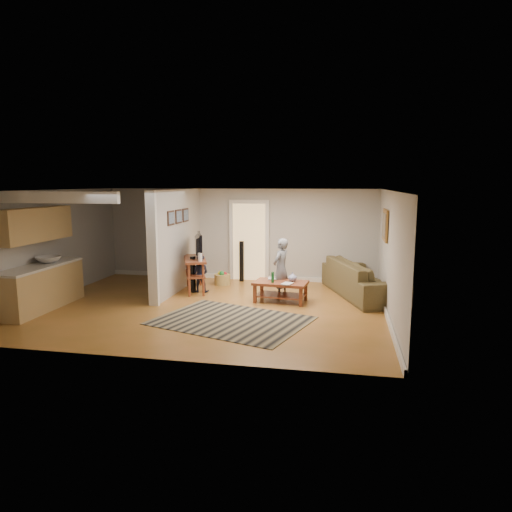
{
  "coord_description": "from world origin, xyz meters",
  "views": [
    {
      "loc": [
        2.82,
        -9.2,
        2.66
      ],
      "look_at": [
        0.99,
        0.3,
        1.1
      ],
      "focal_mm": 32.0,
      "sensor_mm": 36.0,
      "label": 1
    }
  ],
  "objects_px": {
    "tv_console": "(195,261)",
    "toddler": "(200,292)",
    "toy_basket": "(222,279)",
    "child": "(281,298)",
    "sofa": "(362,296)",
    "speaker_left": "(193,275)",
    "speaker_right": "(242,261)",
    "coffee_table": "(281,286)"
  },
  "relations": [
    {
      "from": "tv_console",
      "to": "speaker_left",
      "type": "bearing_deg",
      "value": -114.16
    },
    {
      "from": "toy_basket",
      "to": "child",
      "type": "xyz_separation_m",
      "value": [
        1.7,
        -1.09,
        -0.16
      ]
    },
    {
      "from": "speaker_left",
      "to": "toy_basket",
      "type": "xyz_separation_m",
      "value": [
        0.47,
        0.98,
        -0.29
      ]
    },
    {
      "from": "sofa",
      "to": "toy_basket",
      "type": "xyz_separation_m",
      "value": [
        -3.57,
        0.52,
        0.16
      ]
    },
    {
      "from": "tv_console",
      "to": "toddler",
      "type": "xyz_separation_m",
      "value": [
        0.13,
        -0.07,
        -0.76
      ]
    },
    {
      "from": "toy_basket",
      "to": "tv_console",
      "type": "bearing_deg",
      "value": -119.61
    },
    {
      "from": "coffee_table",
      "to": "speaker_right",
      "type": "xyz_separation_m",
      "value": [
        -1.35,
        1.95,
        0.19
      ]
    },
    {
      "from": "toy_basket",
      "to": "sofa",
      "type": "bearing_deg",
      "value": -8.32
    },
    {
      "from": "tv_console",
      "to": "toddler",
      "type": "bearing_deg",
      "value": -49.68
    },
    {
      "from": "speaker_left",
      "to": "speaker_right",
      "type": "distance_m",
      "value": 1.74
    },
    {
      "from": "speaker_right",
      "to": "toddler",
      "type": "distance_m",
      "value": 1.68
    },
    {
      "from": "tv_console",
      "to": "toddler",
      "type": "relative_size",
      "value": 1.54
    },
    {
      "from": "speaker_left",
      "to": "child",
      "type": "distance_m",
      "value": 2.22
    },
    {
      "from": "sofa",
      "to": "tv_console",
      "type": "xyz_separation_m",
      "value": [
        -4.03,
        -0.29,
        0.76
      ]
    },
    {
      "from": "sofa",
      "to": "toddler",
      "type": "height_order",
      "value": "toddler"
    },
    {
      "from": "sofa",
      "to": "tv_console",
      "type": "distance_m",
      "value": 4.11
    },
    {
      "from": "speaker_left",
      "to": "coffee_table",
      "type": "bearing_deg",
      "value": 7.7
    },
    {
      "from": "toy_basket",
      "to": "toddler",
      "type": "distance_m",
      "value": 0.96
    },
    {
      "from": "toy_basket",
      "to": "child",
      "type": "distance_m",
      "value": 2.03
    },
    {
      "from": "coffee_table",
      "to": "tv_console",
      "type": "height_order",
      "value": "tv_console"
    },
    {
      "from": "coffee_table",
      "to": "speaker_right",
      "type": "bearing_deg",
      "value": 124.73
    },
    {
      "from": "speaker_left",
      "to": "sofa",
      "type": "bearing_deg",
      "value": 25.6
    },
    {
      "from": "sofa",
      "to": "tv_console",
      "type": "height_order",
      "value": "tv_console"
    },
    {
      "from": "sofa",
      "to": "toddler",
      "type": "distance_m",
      "value": 3.92
    },
    {
      "from": "sofa",
      "to": "toddler",
      "type": "relative_size",
      "value": 3.09
    },
    {
      "from": "speaker_right",
      "to": "child",
      "type": "xyz_separation_m",
      "value": [
        1.29,
        -1.61,
        -0.55
      ]
    },
    {
      "from": "sofa",
      "to": "speaker_right",
      "type": "distance_m",
      "value": 3.37
    },
    {
      "from": "child",
      "to": "toddler",
      "type": "relative_size",
      "value": 1.53
    },
    {
      "from": "sofa",
      "to": "toy_basket",
      "type": "height_order",
      "value": "sofa"
    },
    {
      "from": "speaker_right",
      "to": "sofa",
      "type": "bearing_deg",
      "value": -16.43
    },
    {
      "from": "speaker_right",
      "to": "child",
      "type": "bearing_deg",
      "value": -49.52
    },
    {
      "from": "sofa",
      "to": "child",
      "type": "xyz_separation_m",
      "value": [
        -1.87,
        -0.57,
        0.0
      ]
    },
    {
      "from": "coffee_table",
      "to": "toddler",
      "type": "bearing_deg",
      "value": 165.28
    },
    {
      "from": "sofa",
      "to": "child",
      "type": "bearing_deg",
      "value": 86.8
    },
    {
      "from": "speaker_left",
      "to": "speaker_right",
      "type": "height_order",
      "value": "speaker_right"
    },
    {
      "from": "speaker_left",
      "to": "toddler",
      "type": "bearing_deg",
      "value": 53.88
    },
    {
      "from": "coffee_table",
      "to": "toddler",
      "type": "xyz_separation_m",
      "value": [
        -2.09,
        0.55,
        -0.36
      ]
    },
    {
      "from": "tv_console",
      "to": "toddler",
      "type": "height_order",
      "value": "tv_console"
    },
    {
      "from": "tv_console",
      "to": "toy_basket",
      "type": "xyz_separation_m",
      "value": [
        0.46,
        0.81,
        -0.6
      ]
    },
    {
      "from": "speaker_left",
      "to": "toy_basket",
      "type": "relative_size",
      "value": 2.11
    },
    {
      "from": "sofa",
      "to": "speaker_left",
      "type": "distance_m",
      "value": 4.09
    },
    {
      "from": "coffee_table",
      "to": "speaker_right",
      "type": "relative_size",
      "value": 1.13
    }
  ]
}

